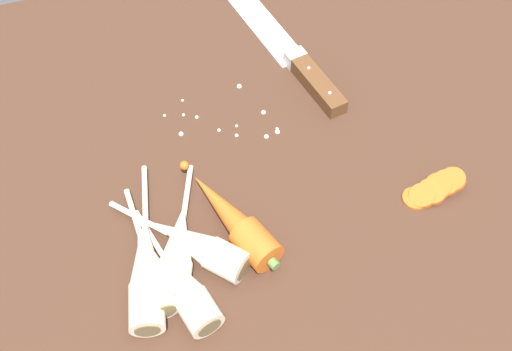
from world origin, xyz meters
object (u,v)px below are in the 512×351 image
whole_carrot (234,220)px  carrot_slice_stack (434,189)px  chefs_knife (276,37)px  parsnip_outer (178,250)px  parsnip_mid_right (150,268)px  parsnip_front (146,269)px  parsnip_back (183,286)px  parsnip_mid_left (198,246)px

whole_carrot → carrot_slice_stack: size_ratio=2.16×
chefs_knife → parsnip_outer: (-23.79, -32.18, 1.33)cm
parsnip_mid_right → parsnip_outer: size_ratio=0.98×
whole_carrot → parsnip_outer: size_ratio=0.99×
chefs_knife → whole_carrot: (-16.34, -30.42, 1.45)cm
chefs_knife → parsnip_front: parsnip_front is taller
chefs_knife → parsnip_back: bearing=-123.5°
parsnip_front → parsnip_back: (3.52, -3.34, 0.00)cm
parsnip_mid_right → parsnip_back: 4.53cm
parsnip_mid_left → parsnip_back: size_ratio=0.88×
whole_carrot → parsnip_back: 10.22cm
parsnip_mid_right → parsnip_outer: same height
chefs_knife → parsnip_back: (-24.33, -36.79, 1.33)cm
whole_carrot → parsnip_back: whole_carrot is taller
parsnip_back → carrot_slice_stack: 33.85cm
parsnip_mid_right → carrot_slice_stack: (36.66, -0.09, -1.02)cm
parsnip_mid_right → chefs_knife: bearing=50.7°
whole_carrot → carrot_slice_stack: whole_carrot is taller
chefs_knife → parsnip_mid_right: parsnip_mid_right is taller
parsnip_front → parsnip_mid_right: 0.53cm
chefs_knife → parsnip_mid_left: bearing=-123.5°
chefs_knife → carrot_slice_stack: bearing=-74.4°
chefs_knife → parsnip_outer: bearing=-126.5°
parsnip_mid_left → carrot_slice_stack: size_ratio=1.89×
chefs_knife → parsnip_outer: parsnip_outer is taller
parsnip_mid_right → parsnip_back: bearing=-48.7°
parsnip_mid_left → parsnip_back: bearing=-123.5°
carrot_slice_stack → parsnip_mid_right: bearing=179.9°
parsnip_front → parsnip_mid_left: bearing=9.6°
whole_carrot → parsnip_front: bearing=-165.3°
whole_carrot → parsnip_front: (-11.51, -3.02, -0.12)cm
parsnip_mid_left → parsnip_back: same height
parsnip_back → whole_carrot: bearing=38.5°
carrot_slice_stack → whole_carrot: bearing=173.2°
parsnip_front → parsnip_back: same height
parsnip_front → parsnip_back: size_ratio=1.25×
parsnip_mid_right → parsnip_outer: 3.72cm
parsnip_back → carrot_slice_stack: bearing=5.6°
parsnip_back → parsnip_mid_right: bearing=131.3°
carrot_slice_stack → parsnip_back: bearing=-174.4°
whole_carrot → parsnip_mid_right: 11.37cm
parsnip_front → carrot_slice_stack: bearing=-0.0°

